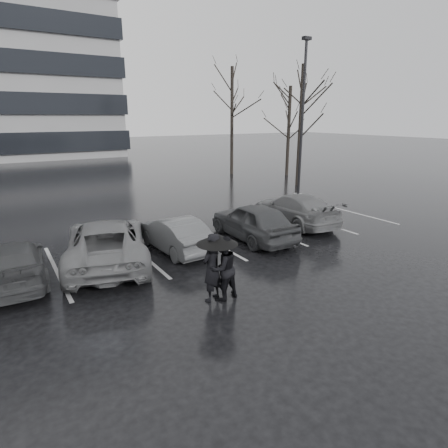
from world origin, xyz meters
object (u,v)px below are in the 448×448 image
Objects in this scene: lamp_post at (302,128)px; pedestrian_left at (212,267)px; car_east at (294,209)px; tree_ne at (289,132)px; car_west_b at (106,242)px; pedestrian_right at (223,268)px; car_west_a at (174,234)px; car_west_c at (13,263)px; tree_east at (300,127)px; tree_north at (232,122)px; car_main at (253,221)px.

pedestrian_left is at bearing -141.79° from lamp_post.
tree_ne is at bearing -126.07° from car_east.
car_west_b is 21.59m from tree_ne.
car_west_b is at bearing -159.91° from lamp_post.
lamp_post is at bearing -130.76° from car_east.
tree_ne is (16.01, 15.85, 2.63)m from pedestrian_right.
pedestrian_left is (-6.81, -4.38, 0.24)m from car_east.
pedestrian_right reaches higher than car_west_a.
car_east is at bearing -175.35° from car_west_c.
pedestrian_right is 0.22× the size of tree_east.
tree_north is (17.14, 14.77, 3.65)m from car_west_c.
tree_east is (15.43, 7.70, 3.26)m from car_west_b.
lamp_post reaches higher than tree_east.
pedestrian_left reaches higher than car_main.
lamp_post reaches higher than tree_north.
car_west_c is at bearing 5.66° from car_east.
lamp_post reaches higher than car_west_b.
car_west_a is at bearing -149.30° from tree_east.
car_west_a is at bearing -104.08° from pedestrian_right.
tree_north reaches higher than car_east.
car_east is 15.99m from tree_north.
car_east is at bearing 179.61° from car_west_a.
tree_east is at bearing -122.01° from tree_ne.
car_west_a is at bearing -129.21° from tree_north.
tree_east is at bearing -138.29° from car_main.
lamp_post reaches higher than car_main.
car_main reaches higher than car_west_c.
pedestrian_left is 0.30m from pedestrian_right.
pedestrian_left reaches higher than car_west_a.
lamp_post is at bearing -131.78° from tree_east.
tree_north is at bearing 139.40° from tree_ne.
car_east is 7.90m from pedestrian_right.
car_west_a is at bearing -125.89° from pedestrian_left.
car_west_c is at bearing -0.66° from car_main.
tree_east reaches higher than car_west_b.
tree_north is at bearing -108.87° from car_east.
car_west_b is (-2.42, 0.03, 0.12)m from car_west_a.
tree_north is at bearing 98.13° from tree_east.
pedestrian_left is at bearing 75.49° from car_west_a.
tree_east is at bearing -164.53° from pedestrian_left.
pedestrian_right is at bearing -135.29° from tree_ne.
lamp_post reaches higher than car_west_a.
pedestrian_right reaches higher than car_west_c.
tree_north reaches higher than car_west_c.
car_east is (11.15, 0.38, 0.08)m from car_west_c.
tree_east is at bearing -152.91° from car_west_a.
car_west_c is 20.02m from tree_east.
car_main is 0.81× the size of car_west_b.
car_main is 9.35m from lamp_post.
car_east is 0.53× the size of lamp_post.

